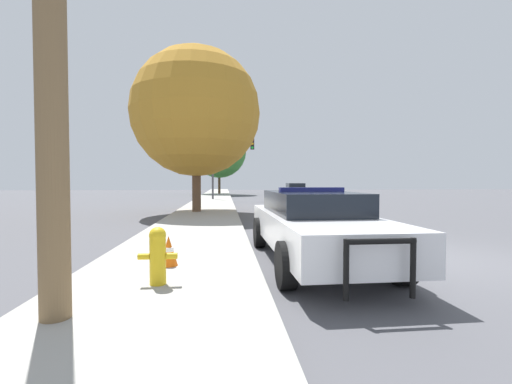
{
  "coord_description": "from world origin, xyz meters",
  "views": [
    {
      "loc": [
        -4.2,
        -6.64,
        1.6
      ],
      "look_at": [
        -2.07,
        16.36,
        0.85
      ],
      "focal_mm": 24.0,
      "sensor_mm": 36.0,
      "label": 1
    }
  ],
  "objects_px": {
    "fire_hydrant": "(158,254)",
    "tree_sidewalk_far": "(219,151)",
    "tree_sidewalk_near": "(196,112)",
    "car_background_oncoming": "(296,190)",
    "traffic_light": "(229,155)",
    "police_car": "(314,223)",
    "traffic_cone": "(169,251)"
  },
  "relations": [
    {
      "from": "car_background_oncoming",
      "to": "traffic_cone",
      "type": "bearing_deg",
      "value": 75.97
    },
    {
      "from": "fire_hydrant",
      "to": "traffic_light",
      "type": "height_order",
      "value": "traffic_light"
    },
    {
      "from": "fire_hydrant",
      "to": "tree_sidewalk_far",
      "type": "distance_m",
      "value": 34.89
    },
    {
      "from": "tree_sidewalk_far",
      "to": "traffic_cone",
      "type": "bearing_deg",
      "value": -90.64
    },
    {
      "from": "police_car",
      "to": "tree_sidewalk_near",
      "type": "bearing_deg",
      "value": -73.73
    },
    {
      "from": "tree_sidewalk_far",
      "to": "tree_sidewalk_near",
      "type": "height_order",
      "value": "tree_sidewalk_far"
    },
    {
      "from": "police_car",
      "to": "tree_sidewalk_near",
      "type": "xyz_separation_m",
      "value": [
        -3.11,
        9.93,
        4.11
      ]
    },
    {
      "from": "traffic_light",
      "to": "traffic_cone",
      "type": "relative_size",
      "value": 9.82
    },
    {
      "from": "police_car",
      "to": "car_background_oncoming",
      "type": "relative_size",
      "value": 1.17
    },
    {
      "from": "car_background_oncoming",
      "to": "tree_sidewalk_near",
      "type": "distance_m",
      "value": 17.38
    },
    {
      "from": "car_background_oncoming",
      "to": "tree_sidewalk_far",
      "type": "distance_m",
      "value": 11.64
    },
    {
      "from": "police_car",
      "to": "fire_hydrant",
      "type": "height_order",
      "value": "police_car"
    },
    {
      "from": "traffic_light",
      "to": "car_background_oncoming",
      "type": "bearing_deg",
      "value": 29.27
    },
    {
      "from": "police_car",
      "to": "fire_hydrant",
      "type": "xyz_separation_m",
      "value": [
        -2.71,
        -1.72,
        -0.19
      ]
    },
    {
      "from": "fire_hydrant",
      "to": "traffic_light",
      "type": "relative_size",
      "value": 0.16
    },
    {
      "from": "car_background_oncoming",
      "to": "tree_sidewalk_near",
      "type": "bearing_deg",
      "value": 64.44
    },
    {
      "from": "fire_hydrant",
      "to": "tree_sidewalk_near",
      "type": "bearing_deg",
      "value": 91.92
    },
    {
      "from": "fire_hydrant",
      "to": "tree_sidewalk_near",
      "type": "relative_size",
      "value": 0.1
    },
    {
      "from": "fire_hydrant",
      "to": "traffic_cone",
      "type": "xyz_separation_m",
      "value": [
        -0.02,
        1.07,
        -0.17
      ]
    },
    {
      "from": "police_car",
      "to": "fire_hydrant",
      "type": "bearing_deg",
      "value": 31.24
    },
    {
      "from": "police_car",
      "to": "car_background_oncoming",
      "type": "xyz_separation_m",
      "value": [
        4.85,
        24.82,
        0.01
      ]
    },
    {
      "from": "car_background_oncoming",
      "to": "tree_sidewalk_near",
      "type": "height_order",
      "value": "tree_sidewalk_near"
    },
    {
      "from": "traffic_cone",
      "to": "traffic_light",
      "type": "bearing_deg",
      "value": 86.43
    },
    {
      "from": "fire_hydrant",
      "to": "tree_sidewalk_far",
      "type": "height_order",
      "value": "tree_sidewalk_far"
    },
    {
      "from": "fire_hydrant",
      "to": "traffic_light",
      "type": "xyz_separation_m",
      "value": [
        1.35,
        23.06,
        3.15
      ]
    },
    {
      "from": "police_car",
      "to": "traffic_light",
      "type": "distance_m",
      "value": 21.59
    },
    {
      "from": "tree_sidewalk_near",
      "to": "traffic_cone",
      "type": "bearing_deg",
      "value": -88.0
    },
    {
      "from": "police_car",
      "to": "traffic_light",
      "type": "height_order",
      "value": "traffic_light"
    },
    {
      "from": "tree_sidewalk_near",
      "to": "fire_hydrant",
      "type": "bearing_deg",
      "value": -88.08
    },
    {
      "from": "police_car",
      "to": "tree_sidewalk_far",
      "type": "distance_m",
      "value": 33.25
    },
    {
      "from": "traffic_light",
      "to": "car_background_oncoming",
      "type": "distance_m",
      "value": 7.72
    },
    {
      "from": "fire_hydrant",
      "to": "traffic_light",
      "type": "distance_m",
      "value": 23.31
    }
  ]
}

